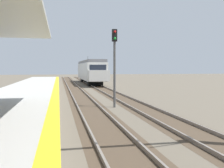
{
  "coord_description": "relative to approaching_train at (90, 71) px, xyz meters",
  "views": [
    {
      "loc": [
        -0.02,
        3.51,
        2.65
      ],
      "look_at": [
        1.77,
        12.24,
        2.1
      ],
      "focal_mm": 41.92,
      "sensor_mm": 36.0,
      "label": 1
    }
  ],
  "objects": [
    {
      "name": "rail_signal_post",
      "position": [
        -1.67,
        -27.23,
        1.02
      ],
      "size": [
        0.32,
        0.34,
        5.2
      ],
      "color": "#4C4C4C",
      "rests_on": "ground"
    },
    {
      "name": "track_pair_middle",
      "position": [
        -0.0,
        -27.79,
        -2.13
      ],
      "size": [
        2.34,
        120.0,
        0.16
      ],
      "color": "#4C3D2D",
      "rests_on": "ground"
    },
    {
      "name": "station_platform",
      "position": [
        -7.8,
        -31.79,
        -1.73
      ],
      "size": [
        5.0,
        80.0,
        0.91
      ],
      "color": "#B7B5AD",
      "rests_on": "ground"
    },
    {
      "name": "track_pair_nearest_platform",
      "position": [
        -3.4,
        -27.79,
        -2.13
      ],
      "size": [
        2.34,
        120.0,
        0.16
      ],
      "color": "#4C3D2D",
      "rests_on": "ground"
    },
    {
      "name": "approaching_train",
      "position": [
        0.0,
        0.0,
        0.0
      ],
      "size": [
        2.93,
        19.6,
        4.76
      ],
      "color": "silver",
      "rests_on": "ground"
    }
  ]
}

